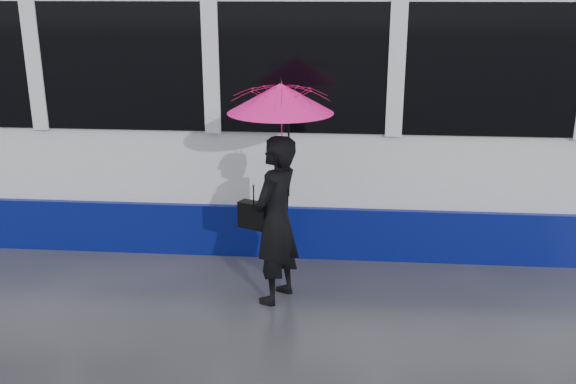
{
  "coord_description": "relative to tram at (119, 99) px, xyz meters",
  "views": [
    {
      "loc": [
        -0.1,
        -5.7,
        3.04
      ],
      "look_at": [
        -0.62,
        0.35,
        1.1
      ],
      "focal_mm": 40.0,
      "sensor_mm": 36.0,
      "label": 1
    }
  ],
  "objects": [
    {
      "name": "handbag",
      "position": [
        2.09,
        -2.29,
        -0.74
      ],
      "size": [
        0.33,
        0.25,
        0.44
      ],
      "rotation": [
        0.0,
        0.0,
        -0.43
      ],
      "color": "black",
      "rests_on": "ground"
    },
    {
      "name": "ground",
      "position": [
        3.04,
        -2.5,
        -1.64
      ],
      "size": [
        90.0,
        90.0,
        0.0
      ],
      "primitive_type": "plane",
      "color": "#28282D",
      "rests_on": "ground"
    },
    {
      "name": "rails",
      "position": [
        3.04,
        -0.0,
        -1.63
      ],
      "size": [
        34.0,
        1.51,
        0.02
      ],
      "color": "#3F3D38",
      "rests_on": "ground"
    },
    {
      "name": "woman",
      "position": [
        2.31,
        -2.31,
        -0.79
      ],
      "size": [
        0.63,
        0.73,
        1.71
      ],
      "primitive_type": "imported",
      "rotation": [
        0.0,
        0.0,
        -2.0
      ],
      "color": "black",
      "rests_on": "ground"
    },
    {
      "name": "tram",
      "position": [
        0.0,
        0.0,
        0.0
      ],
      "size": [
        26.0,
        2.56,
        3.35
      ],
      "color": "white",
      "rests_on": "ground"
    },
    {
      "name": "umbrella",
      "position": [
        2.36,
        -2.31,
        0.23
      ],
      "size": [
        1.33,
        1.33,
        1.15
      ],
      "rotation": [
        0.0,
        0.0,
        -0.43
      ],
      "color": "#F21462",
      "rests_on": "ground"
    }
  ]
}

